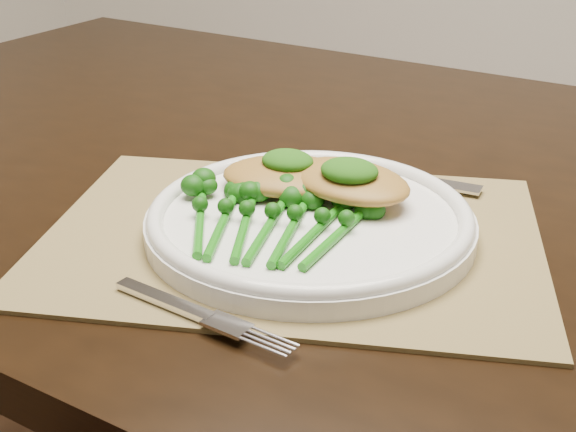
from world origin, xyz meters
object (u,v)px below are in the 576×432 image
at_px(placemat, 292,236).
at_px(chicken_fillet_left, 290,176).
at_px(broccolini_bundle, 267,229).
at_px(dinner_plate, 310,220).

distance_m(placemat, chicken_fillet_left, 0.07).
distance_m(chicken_fillet_left, broccolini_bundle, 0.10).
height_order(dinner_plate, broccolini_bundle, broccolini_bundle).
relative_size(dinner_plate, chicken_fillet_left, 2.25).
bearing_deg(placemat, broccolini_bundle, -114.84).
height_order(chicken_fillet_left, broccolini_bundle, chicken_fillet_left).
xyz_separation_m(dinner_plate, broccolini_bundle, (-0.02, -0.05, 0.01)).
distance_m(dinner_plate, chicken_fillet_left, 0.06).
height_order(placemat, dinner_plate, dinner_plate).
bearing_deg(placemat, dinner_plate, 20.08).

